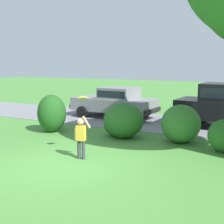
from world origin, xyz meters
The scene contains 8 objects.
ground_plane centered at (0.00, 0.00, 0.00)m, with size 80.00×80.00×0.00m, color #478438.
driveway_strip centered at (0.00, 7.03, 0.01)m, with size 28.00×4.40×0.02m, color slate.
shrub_near_tree centered at (-2.97, 3.22, 0.76)m, with size 1.15×1.15×1.52m.
shrub_centre_left centered at (-0.06, 3.68, 0.60)m, with size 1.62×1.51×1.30m.
shrub_centre centered at (2.12, 3.91, 0.63)m, with size 1.36×1.45×1.34m.
parked_sedan centered at (-2.11, 7.27, 0.85)m, with size 4.53×2.36×1.56m.
child_thrower centered at (0.03, 0.73, 0.72)m, with size 0.44×0.30×1.29m.
frisbee centered at (-0.14, 1.11, 1.75)m, with size 0.29×0.28×0.14m.
Camera 1 is at (4.75, -6.55, 2.78)m, focal length 49.25 mm.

